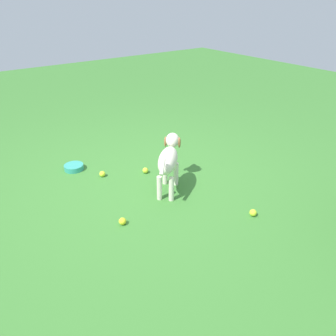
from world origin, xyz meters
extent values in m
plane|color=#38722D|center=(0.00, 0.00, 0.00)|extent=(14.00, 14.00, 0.00)
ellipsoid|color=silver|center=(-0.14, 0.22, 0.36)|extent=(0.47, 0.46, 0.21)
cylinder|color=silver|center=(-0.21, 0.07, 0.13)|extent=(0.05, 0.05, 0.26)
cylinder|color=silver|center=(-0.29, 0.16, 0.13)|extent=(0.05, 0.05, 0.26)
cylinder|color=silver|center=(0.01, 0.29, 0.13)|extent=(0.05, 0.05, 0.26)
cylinder|color=silver|center=(-0.07, 0.37, 0.13)|extent=(0.05, 0.05, 0.26)
ellipsoid|color=silver|center=(-0.34, 0.03, 0.45)|extent=(0.21, 0.21, 0.16)
ellipsoid|color=#9E663D|center=(-0.39, -0.02, 0.44)|extent=(0.13, 0.13, 0.06)
sphere|color=black|center=(-0.43, -0.06, 0.44)|extent=(0.03, 0.03, 0.03)
ellipsoid|color=#9E663D|center=(-0.29, -0.02, 0.44)|extent=(0.06, 0.06, 0.12)
ellipsoid|color=#9E663D|center=(-0.39, 0.08, 0.44)|extent=(0.06, 0.06, 0.12)
cylinder|color=silver|center=(0.07, 0.43, 0.44)|extent=(0.14, 0.13, 0.12)
sphere|color=#C1D531|center=(-0.17, -0.25, 0.03)|extent=(0.07, 0.07, 0.07)
sphere|color=yellow|center=(0.27, -0.46, 0.03)|extent=(0.07, 0.07, 0.07)
sphere|color=#C3DC2E|center=(-0.52, 1.03, 0.03)|extent=(0.07, 0.07, 0.07)
sphere|color=yellow|center=(0.51, 0.43, 0.03)|extent=(0.07, 0.07, 0.07)
cylinder|color=teal|center=(0.46, -0.81, 0.03)|extent=(0.22, 0.22, 0.06)
camera|label=1|loc=(1.60, 2.59, 1.84)|focal=35.67mm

